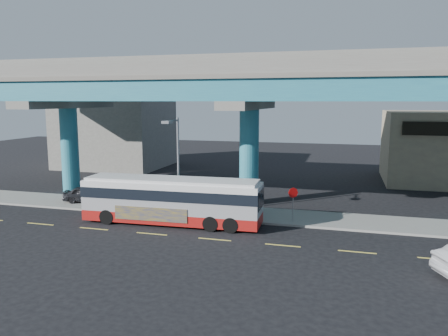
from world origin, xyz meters
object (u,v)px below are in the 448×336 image
(stop_sign, at_px, (293,198))
(transit_bus, at_px, (172,199))
(parked_car, at_px, (87,194))
(street_lamp, at_px, (175,152))

(stop_sign, bearing_deg, transit_bus, -174.93)
(parked_car, xyz_separation_m, stop_sign, (16.26, -1.41, 1.02))
(street_lamp, bearing_deg, stop_sign, 5.13)
(parked_car, bearing_deg, street_lamp, -120.47)
(street_lamp, xyz_separation_m, stop_sign, (7.91, 0.71, -2.82))
(parked_car, bearing_deg, transit_bus, -128.04)
(parked_car, distance_m, street_lamp, 9.43)
(parked_car, relative_size, street_lamp, 0.57)
(transit_bus, height_order, parked_car, transit_bus)
(parked_car, xyz_separation_m, street_lamp, (8.35, -2.12, 3.84))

